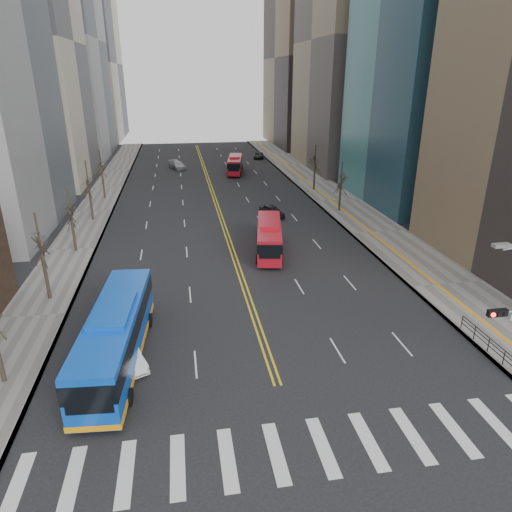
% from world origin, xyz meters
% --- Properties ---
extents(ground, '(220.00, 220.00, 0.00)m').
position_xyz_m(ground, '(0.00, 0.00, 0.00)').
color(ground, black).
extents(sidewalk_right, '(7.00, 130.00, 0.15)m').
position_xyz_m(sidewalk_right, '(17.50, 45.00, 0.07)').
color(sidewalk_right, slate).
rests_on(sidewalk_right, ground).
extents(sidewalk_left, '(5.00, 130.00, 0.15)m').
position_xyz_m(sidewalk_left, '(-16.50, 45.00, 0.07)').
color(sidewalk_left, slate).
rests_on(sidewalk_left, ground).
extents(crosswalk, '(26.70, 4.00, 0.01)m').
position_xyz_m(crosswalk, '(0.00, 0.00, 0.01)').
color(crosswalk, silver).
rests_on(crosswalk, ground).
extents(centerline, '(0.55, 100.00, 0.01)m').
position_xyz_m(centerline, '(0.00, 55.00, 0.01)').
color(centerline, gold).
rests_on(centerline, ground).
extents(office_towers, '(83.00, 134.00, 58.00)m').
position_xyz_m(office_towers, '(0.12, 68.51, 23.92)').
color(office_towers, gray).
rests_on(office_towers, ground).
extents(pedestrian_railing, '(0.06, 6.06, 1.02)m').
position_xyz_m(pedestrian_railing, '(14.30, 6.00, 0.82)').
color(pedestrian_railing, black).
rests_on(pedestrian_railing, sidewalk_right).
extents(street_trees, '(35.20, 47.20, 7.60)m').
position_xyz_m(street_trees, '(-7.18, 34.55, 4.87)').
color(street_trees, black).
rests_on(street_trees, ground).
extents(blue_bus, '(3.91, 13.52, 3.85)m').
position_xyz_m(blue_bus, '(-9.51, 9.15, 2.02)').
color(blue_bus, blue).
rests_on(blue_bus, ground).
extents(red_bus_near, '(4.23, 10.49, 3.27)m').
position_xyz_m(red_bus_near, '(3.73, 26.58, 1.82)').
color(red_bus_near, '#AE121F').
rests_on(red_bus_near, ground).
extents(red_bus_far, '(4.03, 10.30, 3.22)m').
position_xyz_m(red_bus_far, '(5.41, 67.85, 1.80)').
color(red_bus_far, '#AE121F').
rests_on(red_bus_far, ground).
extents(car_white, '(3.03, 4.33, 1.35)m').
position_xyz_m(car_white, '(-8.95, 8.66, 0.68)').
color(car_white, white).
rests_on(car_white, ground).
extents(car_dark_mid, '(3.09, 4.64, 1.47)m').
position_xyz_m(car_dark_mid, '(6.58, 39.05, 0.73)').
color(car_dark_mid, black).
rests_on(car_dark_mid, ground).
extents(car_silver, '(3.72, 5.51, 1.48)m').
position_xyz_m(car_silver, '(-5.16, 73.72, 0.74)').
color(car_silver, '#A3A4A9').
rests_on(car_silver, ground).
extents(car_dark_far, '(2.86, 4.91, 1.29)m').
position_xyz_m(car_dark_far, '(12.50, 82.86, 0.64)').
color(car_dark_far, black).
rests_on(car_dark_far, ground).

